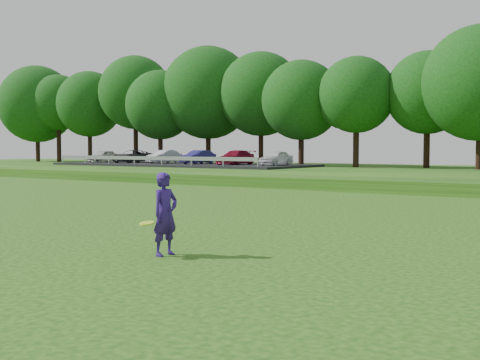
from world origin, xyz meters
The scene contains 6 objects.
ground centered at (0.00, 0.00, 0.00)m, with size 140.00×140.00×0.00m, color #14410C.
berm centered at (0.00, 34.00, 0.30)m, with size 130.00×30.00×0.60m, color #14410C.
walking_path centered at (0.00, 20.00, 0.02)m, with size 130.00×1.60×0.04m, color gray.
treeline centered at (0.00, 38.00, 8.10)m, with size 104.00×7.00×15.00m, color #0F3E0E, non-canonical shape.
parking_lot centered at (-24.14, 32.82, 1.06)m, with size 24.00×9.00×1.38m.
woman centered at (3.12, 1.01, 0.83)m, with size 0.50×0.85×1.65m.
Camera 1 is at (11.13, -7.82, 2.12)m, focal length 45.00 mm.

